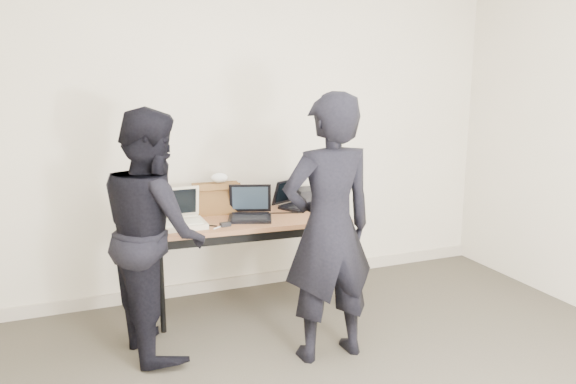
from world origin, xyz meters
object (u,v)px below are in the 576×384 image
desk (247,225)px  laptop_right (296,201)px  laptop_beige (181,219)px  person_typist (329,229)px  leather_satchel (216,198)px  person_observer (154,232)px  laptop_center (250,211)px  equipment_box (312,197)px

desk → laptop_right: laptop_right is taller
desk → laptop_right: size_ratio=3.81×
laptop_beige → person_typist: 1.18m
leather_satchel → person_observer: (-0.59, -0.65, -0.04)m
laptop_center → person_observer: 0.89m
desk → person_observer: 0.89m
equipment_box → laptop_beige: bearing=-169.0°
person_observer → laptop_center: bearing=-69.8°
laptop_right → person_typist: 1.16m
equipment_box → person_typist: person_typist is taller
leather_satchel → person_observer: person_observer is taller
laptop_beige → laptop_right: bearing=12.3°
laptop_beige → person_observer: 0.46m
desk → person_observer: person_observer is taller
equipment_box → leather_satchel: bearing=177.5°
desk → person_typist: size_ratio=0.90×
desk → leather_satchel: 0.34m
person_typist → person_observer: person_typist is taller
laptop_beige → laptop_center: size_ratio=0.81×
leather_satchel → equipment_box: size_ratio=1.47×
laptop_center → equipment_box: (0.61, 0.20, 0.02)m
desk → equipment_box: (0.63, 0.19, 0.13)m
laptop_center → leather_satchel: bearing=149.8°
laptop_beige → equipment_box: 1.17m
person_observer → leather_satchel: bearing=-49.5°
laptop_beige → leather_satchel: (0.34, 0.26, 0.07)m
laptop_center → laptop_beige: bearing=-158.2°
desk → laptop_center: laptop_center is taller
desk → person_observer: (-0.77, -0.42, 0.14)m
laptop_right → laptop_beige: bearing=167.0°
laptop_center → laptop_right: 0.51m
laptop_beige → person_observer: size_ratio=0.21×
desk → person_typist: 0.99m
laptop_center → equipment_box: bearing=38.0°
leather_satchel → person_typist: (0.42, -1.17, 0.01)m
laptop_center → person_typist: 0.96m
desk → laptop_beige: laptop_beige is taller
person_observer → laptop_beige: bearing=-40.0°
laptop_right → person_observer: 1.39m
laptop_beige → laptop_right: size_ratio=0.82×
desk → equipment_box: equipment_box is taller
desk → laptop_beige: 0.53m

